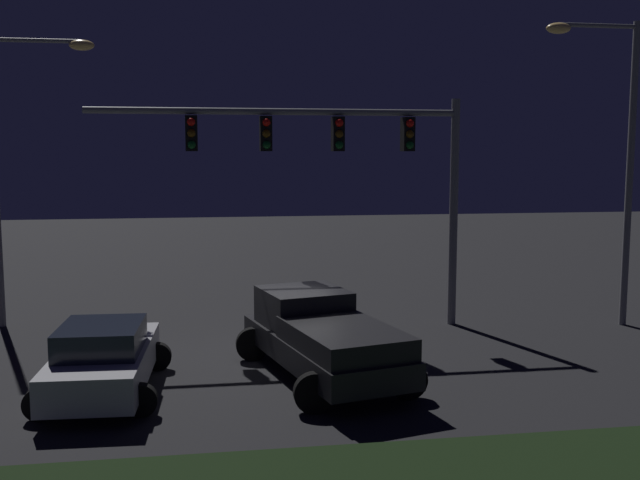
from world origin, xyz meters
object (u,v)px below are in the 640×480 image
object	(u,v)px
car_sedan	(104,359)
street_lamp_right	(614,138)
street_lamp_left	(16,145)
traffic_signal_gantry	(339,151)
pickup_truck	(320,332)

from	to	relation	value
car_sedan	street_lamp_right	size ratio (longest dim) A/B	0.52
car_sedan	street_lamp_left	distance (m)	8.55
street_lamp_left	street_lamp_right	size ratio (longest dim) A/B	0.96
traffic_signal_gantry	street_lamp_right	distance (m)	7.78
pickup_truck	traffic_signal_gantry	world-z (taller)	traffic_signal_gantry
pickup_truck	street_lamp_right	world-z (taller)	street_lamp_right
car_sedan	traffic_signal_gantry	size ratio (longest dim) A/B	0.43
pickup_truck	street_lamp_right	size ratio (longest dim) A/B	0.66
pickup_truck	traffic_signal_gantry	size ratio (longest dim) A/B	0.55
car_sedan	street_lamp_right	xyz separation A→B (m)	(13.57, 3.99, 4.66)
traffic_signal_gantry	street_lamp_right	bearing A→B (deg)	-6.31
traffic_signal_gantry	pickup_truck	bearing A→B (deg)	-105.60
pickup_truck	street_lamp_left	world-z (taller)	street_lamp_left
traffic_signal_gantry	street_lamp_right	size ratio (longest dim) A/B	1.20
street_lamp_left	traffic_signal_gantry	bearing A→B (deg)	-10.96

